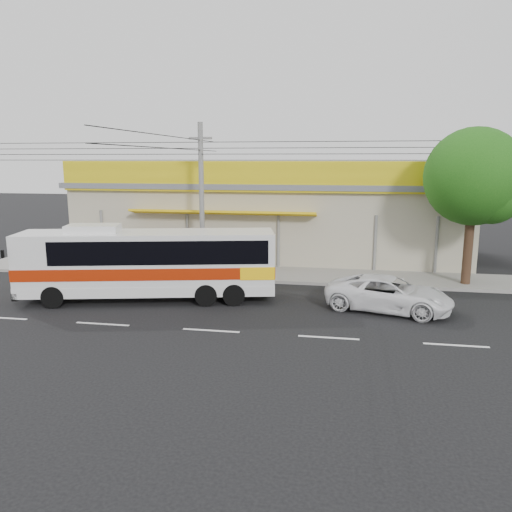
{
  "coord_description": "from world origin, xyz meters",
  "views": [
    {
      "loc": [
        4.35,
        -18.3,
        5.79
      ],
      "look_at": [
        0.78,
        2.0,
        1.78
      ],
      "focal_mm": 35.0,
      "sensor_mm": 36.0,
      "label": 1
    }
  ],
  "objects_px": {
    "motorbike_red": "(151,262)",
    "motorbike_dark": "(144,265)",
    "white_car": "(389,294)",
    "utility_pole": "(201,150)",
    "tree_near": "(477,180)",
    "coach_bus": "(152,260)"
  },
  "relations": [
    {
      "from": "white_car",
      "to": "tree_near",
      "type": "distance_m",
      "value": 7.23
    },
    {
      "from": "utility_pole",
      "to": "coach_bus",
      "type": "bearing_deg",
      "value": -100.2
    },
    {
      "from": "motorbike_dark",
      "to": "utility_pole",
      "type": "xyz_separation_m",
      "value": [
        2.85,
        0.7,
        5.61
      ]
    },
    {
      "from": "coach_bus",
      "to": "motorbike_dark",
      "type": "distance_m",
      "value": 4.55
    },
    {
      "from": "coach_bus",
      "to": "white_car",
      "type": "distance_m",
      "value": 9.61
    },
    {
      "from": "coach_bus",
      "to": "utility_pole",
      "type": "height_order",
      "value": "utility_pole"
    },
    {
      "from": "white_car",
      "to": "utility_pole",
      "type": "relative_size",
      "value": 0.14
    },
    {
      "from": "utility_pole",
      "to": "tree_near",
      "type": "height_order",
      "value": "utility_pole"
    },
    {
      "from": "motorbike_red",
      "to": "white_car",
      "type": "height_order",
      "value": "white_car"
    },
    {
      "from": "motorbike_red",
      "to": "white_car",
      "type": "xyz_separation_m",
      "value": [
        11.44,
        -4.38,
        0.07
      ]
    },
    {
      "from": "tree_near",
      "to": "motorbike_dark",
      "type": "bearing_deg",
      "value": -177.67
    },
    {
      "from": "motorbike_red",
      "to": "white_car",
      "type": "bearing_deg",
      "value": -121.13
    },
    {
      "from": "motorbike_red",
      "to": "motorbike_dark",
      "type": "xyz_separation_m",
      "value": [
        -0.13,
        -0.66,
        0.0
      ]
    },
    {
      "from": "motorbike_red",
      "to": "tree_near",
      "type": "xyz_separation_m",
      "value": [
        15.39,
        -0.03,
        4.28
      ]
    },
    {
      "from": "motorbike_red",
      "to": "tree_near",
      "type": "distance_m",
      "value": 15.97
    },
    {
      "from": "motorbike_dark",
      "to": "tree_near",
      "type": "relative_size",
      "value": 0.21
    },
    {
      "from": "motorbike_red",
      "to": "utility_pole",
      "type": "relative_size",
      "value": 0.05
    },
    {
      "from": "utility_pole",
      "to": "tree_near",
      "type": "distance_m",
      "value": 12.74
    },
    {
      "from": "utility_pole",
      "to": "white_car",
      "type": "bearing_deg",
      "value": -26.9
    },
    {
      "from": "motorbike_red",
      "to": "tree_near",
      "type": "bearing_deg",
      "value": -100.27
    },
    {
      "from": "motorbike_dark",
      "to": "tree_near",
      "type": "height_order",
      "value": "tree_near"
    },
    {
      "from": "motorbike_red",
      "to": "tree_near",
      "type": "relative_size",
      "value": 0.24
    }
  ]
}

